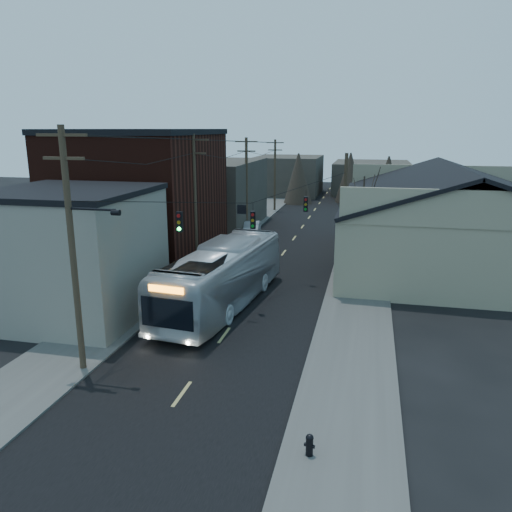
{
  "coord_description": "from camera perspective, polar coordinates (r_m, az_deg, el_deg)",
  "views": [
    {
      "loc": [
        6.92,
        -14.88,
        10.36
      ],
      "look_at": [
        0.53,
        13.04,
        3.0
      ],
      "focal_mm": 35.0,
      "sensor_mm": 36.0,
      "label": 1
    }
  ],
  "objects": [
    {
      "name": "parked_car",
      "position": [
        49.36,
        -0.51,
        3.13
      ],
      "size": [
        2.05,
        4.43,
        1.41
      ],
      "primitive_type": "imported",
      "rotation": [
        0.0,
        0.0,
        0.14
      ],
      "color": "#A8AAB0",
      "rests_on": "ground"
    },
    {
      "name": "fire_hydrant",
      "position": [
        17.19,
        6.13,
        -20.58
      ],
      "size": [
        0.37,
        0.26,
        0.76
      ],
      "rotation": [
        0.0,
        0.0,
        -0.23
      ],
      "color": "black",
      "rests_on": "sidewalk_right"
    },
    {
      "name": "building_far_left",
      "position": [
        81.25,
        3.73,
        9.18
      ],
      "size": [
        10.0,
        12.0,
        6.0
      ],
      "primitive_type": "cube",
      "color": "#36312B",
      "rests_on": "ground"
    },
    {
      "name": "utility_lines",
      "position": [
        40.65,
        -1.53,
        6.76
      ],
      "size": [
        11.24,
        45.28,
        10.5
      ],
      "color": "#382B1E",
      "rests_on": "ground"
    },
    {
      "name": "road_surface",
      "position": [
        46.58,
        4.02,
        1.53
      ],
      "size": [
        9.0,
        110.0,
        0.02
      ],
      "primitive_type": "cube",
      "color": "black",
      "rests_on": "ground"
    },
    {
      "name": "building_clapboard",
      "position": [
        29.51,
        -20.2,
        0.06
      ],
      "size": [
        8.0,
        8.0,
        7.0
      ],
      "primitive_type": "cube",
      "color": "#6E685C",
      "rests_on": "ground"
    },
    {
      "name": "ground",
      "position": [
        19.41,
        -10.7,
        -18.13
      ],
      "size": [
        160.0,
        160.0,
        0.0
      ],
      "primitive_type": "plane",
      "color": "black",
      "rests_on": "ground"
    },
    {
      "name": "building_brick",
      "position": [
        39.14,
        -12.94,
        6.17
      ],
      "size": [
        10.0,
        12.0,
        10.0
      ],
      "primitive_type": "cube",
      "color": "black",
      "rests_on": "ground"
    },
    {
      "name": "bus",
      "position": [
        29.54,
        -3.9,
        -2.33
      ],
      "size": [
        4.59,
        13.69,
        3.74
      ],
      "primitive_type": "imported",
      "rotation": [
        0.0,
        0.0,
        3.03
      ],
      "color": "#B2B9BF",
      "rests_on": "ground"
    },
    {
      "name": "sidewalk_left",
      "position": [
        47.96,
        -3.67,
        1.98
      ],
      "size": [
        4.0,
        110.0,
        0.12
      ],
      "primitive_type": "cube",
      "color": "#474744",
      "rests_on": "ground"
    },
    {
      "name": "warehouse",
      "position": [
        41.07,
        21.18,
        2.67
      ],
      "size": [
        16.16,
        20.6,
        7.73
      ],
      "color": "gray",
      "rests_on": "ground"
    },
    {
      "name": "building_far_right",
      "position": [
        85.25,
        13.04,
        8.75
      ],
      "size": [
        12.0,
        14.0,
        5.0
      ],
      "primitive_type": "cube",
      "color": "#36312B",
      "rests_on": "ground"
    },
    {
      "name": "building_left_far",
      "position": [
        53.9,
        -5.0,
        7.04
      ],
      "size": [
        9.0,
        14.0,
        7.0
      ],
      "primitive_type": "cube",
      "color": "#36312B",
      "rests_on": "ground"
    },
    {
      "name": "sidewalk_right",
      "position": [
        46.05,
        12.04,
        1.16
      ],
      "size": [
        4.0,
        110.0,
        0.12
      ],
      "primitive_type": "cube",
      "color": "#474744",
      "rests_on": "ground"
    },
    {
      "name": "bare_tree",
      "position": [
        35.53,
        11.99,
        3.13
      ],
      "size": [
        0.4,
        0.4,
        7.2
      ],
      "primitive_type": "cone",
      "color": "black",
      "rests_on": "ground"
    }
  ]
}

